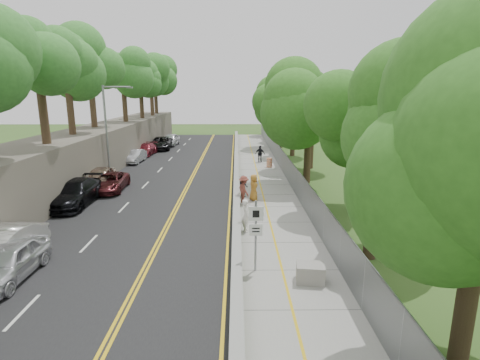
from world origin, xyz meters
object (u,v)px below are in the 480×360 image
object	(u,v)px
car_1	(0,248)
person_far	(260,154)
streetlight	(109,126)
concrete_block	(310,273)
signpost	(256,228)
car_2	(110,182)
car_0	(9,262)
construction_barrel	(269,163)
painter_0	(254,187)

from	to	relation	value
car_1	person_far	distance (m)	27.57
streetlight	concrete_block	distance (m)	22.99
signpost	car_2	xyz separation A→B (m)	(-10.54, 13.31, -1.25)
streetlight	car_0	bearing A→B (deg)	-85.25
construction_barrel	car_1	distance (m)	25.57
streetlight	painter_0	bearing A→B (deg)	-28.35
concrete_block	car_1	bearing A→B (deg)	173.17
car_2	painter_0	xyz separation A→B (m)	(10.94, -2.72, 0.26)
signpost	car_0	distance (m)	10.14
car_0	painter_0	world-z (taller)	painter_0
streetlight	concrete_block	size ratio (longest dim) A/B	7.18
signpost	car_1	distance (m)	11.20
concrete_block	streetlight	bearing A→B (deg)	127.20
concrete_block	painter_0	size ratio (longest dim) A/B	0.60
construction_barrel	concrete_block	bearing A→B (deg)	-90.88
car_2	signpost	bearing A→B (deg)	-54.81
streetlight	person_far	bearing A→B (deg)	30.99
signpost	concrete_block	xyz separation A→B (m)	(2.15, -0.98, -1.54)
car_1	car_2	size ratio (longest dim) A/B	1.01
concrete_block	car_0	distance (m)	12.21
signpost	car_2	world-z (taller)	signpost
person_far	car_2	bearing A→B (deg)	61.28
person_far	painter_0	bearing A→B (deg)	102.40
signpost	car_0	bearing A→B (deg)	-176.75
construction_barrel	concrete_block	xyz separation A→B (m)	(-0.36, -23.22, -0.09)
construction_barrel	car_1	bearing A→B (deg)	-122.24
car_2	person_far	size ratio (longest dim) A/B	2.70
car_2	car_1	bearing A→B (deg)	-95.84
construction_barrel	car_0	distance (m)	26.03
streetlight	car_2	xyz separation A→B (m)	(0.97, -3.70, -3.93)
car_0	painter_0	distance (m)	15.29
car_0	car_1	bearing A→B (deg)	132.64
streetlight	painter_0	xyz separation A→B (m)	(11.91, -6.43, -3.67)
car_1	car_2	xyz separation A→B (m)	(0.59, 12.71, -0.13)
concrete_block	car_1	xyz separation A→B (m)	(-13.28, 1.59, 0.42)
concrete_block	person_far	size ratio (longest dim) A/B	0.62
construction_barrel	signpost	bearing A→B (deg)	-96.44
construction_barrel	car_0	bearing A→B (deg)	-118.84
concrete_block	car_2	xyz separation A→B (m)	(-12.69, 14.30, 0.29)
construction_barrel	car_2	world-z (taller)	car_2
streetlight	concrete_block	xyz separation A→B (m)	(13.66, -18.00, -4.22)
car_1	car_2	bearing A→B (deg)	92.43
signpost	car_1	bearing A→B (deg)	176.88
painter_0	person_far	size ratio (longest dim) A/B	1.03
car_0	car_2	bearing A→B (deg)	92.14
car_0	painter_0	xyz separation A→B (m)	(10.45, 11.16, 0.19)
streetlight	construction_barrel	xyz separation A→B (m)	(14.02, 5.22, -4.12)
signpost	streetlight	bearing A→B (deg)	124.08
construction_barrel	painter_0	distance (m)	11.84
painter_0	signpost	bearing A→B (deg)	167.86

